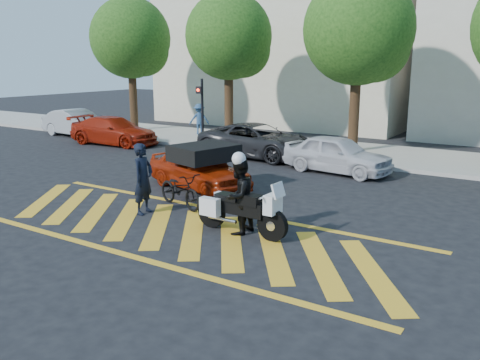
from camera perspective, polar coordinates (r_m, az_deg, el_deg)
The scene contains 18 objects.
ground at distance 12.57m, azimuth -7.13°, elevation -5.46°, with size 90.00×90.00×0.00m, color black.
sidewalk at distance 22.81m, azimuth 12.47°, elevation 3.02°, with size 60.00×5.00×0.15m, color #9E998E.
crosswalk at distance 12.60m, azimuth -7.26°, elevation -5.41°, with size 12.33×4.00×0.01m.
building_left at distance 33.96m, azimuth 5.30°, elevation 14.91°, with size 16.00×8.00×10.00m, color beige.
tree_far_left at distance 29.52m, azimuth -11.92°, elevation 15.02°, with size 4.40×4.40×7.41m.
tree_left at distance 25.43m, azimuth -0.97°, elevation 15.50°, with size 4.20×4.20×7.26m.
tree_center at distance 22.50m, azimuth 13.51°, elevation 15.69°, with size 4.60×4.60×7.56m.
signal_pole at distance 23.68m, azimuth -4.35°, elevation 8.18°, with size 0.28×0.43×3.20m.
officer_bike at distance 13.73m, azimuth -10.82°, elevation 0.14°, with size 0.69×0.46×1.90m, color black.
bicycle at distance 14.28m, azimuth -6.74°, elevation -1.08°, with size 0.66×1.90×1.00m, color black.
police_motorcycle at distance 12.00m, azimuth -0.06°, elevation -3.29°, with size 2.50×0.80×1.10m.
officer_moto at distance 11.92m, azimuth -0.13°, elevation -1.85°, with size 0.88×0.69×1.82m, color black.
red_convertible at distance 16.21m, azimuth -4.62°, elevation 1.31°, with size 1.57×3.90×1.33m, color #911E06.
parked_far_left at distance 28.97m, azimuth -17.85°, elevation 6.11°, with size 1.51×4.32×1.42m, color gray.
parked_left at distance 25.61m, azimuth -13.99°, elevation 5.40°, with size 1.88×4.63×1.34m, color maroon.
parked_mid_left at distance 21.54m, azimuth 1.94°, elevation 4.46°, with size 2.36×5.12×1.42m, color black.
parked_mid_right at distance 18.83m, azimuth 10.86°, elevation 2.87°, with size 1.62×4.03×1.37m, color silver.
pedestrian_left at distance 27.35m, azimuth -4.61°, elevation 6.84°, with size 1.05×0.60×1.62m, color #2C507B.
Camera 1 is at (7.68, -9.11, 4.03)m, focal length 38.00 mm.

